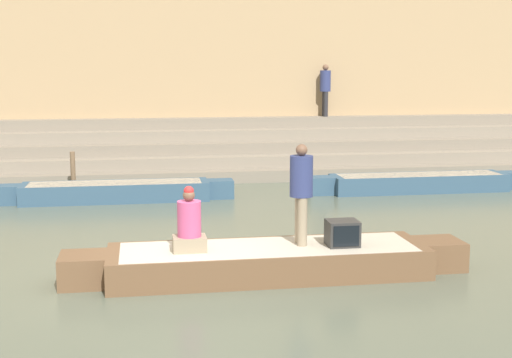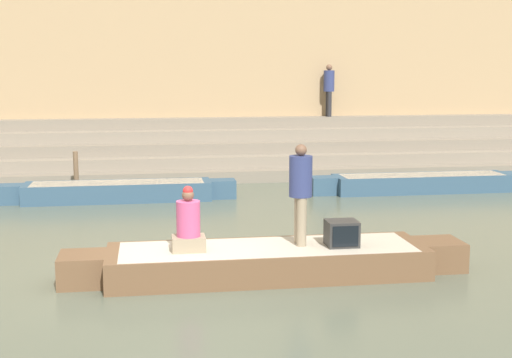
{
  "view_description": "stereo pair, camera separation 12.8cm",
  "coord_description": "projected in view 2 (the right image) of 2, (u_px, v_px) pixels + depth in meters",
  "views": [
    {
      "loc": [
        -0.57,
        -10.72,
        3.32
      ],
      "look_at": [
        1.39,
        1.26,
        1.37
      ],
      "focal_mm": 50.0,
      "sensor_mm": 36.0,
      "label": 1
    },
    {
      "loc": [
        -0.44,
        -10.74,
        3.32
      ],
      "look_at": [
        1.39,
        1.26,
        1.37
      ],
      "focal_mm": 50.0,
      "sensor_mm": 36.0,
      "label": 2
    }
  ],
  "objects": [
    {
      "name": "person_standing",
      "position": [
        301.0,
        188.0,
        11.28
      ],
      "size": [
        0.37,
        0.37,
        1.62
      ],
      "rotation": [
        0.0,
        0.0,
        0.2
      ],
      "color": "gray",
      "rests_on": "rowboat_main"
    },
    {
      "name": "mooring_post",
      "position": [
        76.0,
        172.0,
        18.69
      ],
      "size": [
        0.13,
        0.13,
        1.08
      ],
      "primitive_type": "cylinder",
      "color": "brown",
      "rests_on": "ground"
    },
    {
      "name": "moored_boat_shore",
      "position": [
        118.0,
        191.0,
        17.6
      ],
      "size": [
        5.82,
        1.0,
        0.46
      ],
      "rotation": [
        0.0,
        0.0,
        -0.08
      ],
      "color": "#33516B",
      "rests_on": "ground"
    },
    {
      "name": "tv_set",
      "position": [
        342.0,
        233.0,
        11.3
      ],
      "size": [
        0.49,
        0.44,
        0.41
      ],
      "rotation": [
        0.0,
        0.0,
        0.08
      ],
      "color": "#2D2D2D",
      "rests_on": "rowboat_main"
    },
    {
      "name": "ghat_steps",
      "position": [
        163.0,
        155.0,
        21.53
      ],
      "size": [
        36.0,
        2.85,
        1.68
      ],
      "color": "gray",
      "rests_on": "ground"
    },
    {
      "name": "back_wall",
      "position": [
        159.0,
        37.0,
        22.57
      ],
      "size": [
        34.2,
        1.28,
        8.45
      ],
      "color": "tan",
      "rests_on": "ground"
    },
    {
      "name": "rowboat_main",
      "position": [
        267.0,
        260.0,
        11.3
      ],
      "size": [
        6.44,
        1.52,
        0.47
      ],
      "rotation": [
        0.0,
        0.0,
        0.03
      ],
      "color": "brown",
      "rests_on": "ground"
    },
    {
      "name": "moored_boat_distant",
      "position": [
        422.0,
        182.0,
        18.84
      ],
      "size": [
        6.01,
        1.0,
        0.46
      ],
      "rotation": [
        0.0,
        0.0,
        0.1
      ],
      "color": "#33516B",
      "rests_on": "ground"
    },
    {
      "name": "person_rowing",
      "position": [
        188.0,
        226.0,
        10.99
      ],
      "size": [
        0.51,
        0.4,
        1.02
      ],
      "rotation": [
        0.0,
        0.0,
        0.17
      ],
      "color": "gray",
      "rests_on": "rowboat_main"
    },
    {
      "name": "person_on_steps",
      "position": [
        329.0,
        87.0,
        22.75
      ],
      "size": [
        0.34,
        0.34,
        1.66
      ],
      "rotation": [
        0.0,
        0.0,
        5.66
      ],
      "color": "#28282D",
      "rests_on": "ghat_steps"
    },
    {
      "name": "ground_plane",
      "position": [
        180.0,
        281.0,
        11.07
      ],
      "size": [
        120.0,
        120.0,
        0.0
      ],
      "primitive_type": "plane",
      "color": "#566051"
    }
  ]
}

